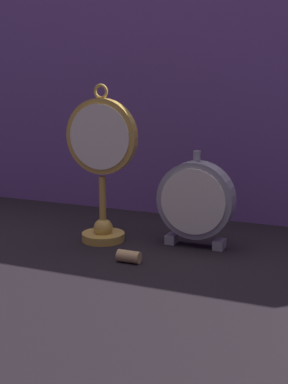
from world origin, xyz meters
The scene contains 5 objects.
ground_plane centered at (0.00, 0.00, 0.00)m, with size 4.00×4.00×0.00m, color black.
fabric_backdrop_drape centered at (0.00, 0.33, 0.31)m, with size 1.53×0.01×0.61m, color #6B478E.
pocket_watch_on_stand centered at (-0.09, 0.07, 0.15)m, with size 0.15×0.09×0.31m.
mantel_clock_silver centered at (0.10, 0.11, 0.09)m, with size 0.15×0.04×0.19m.
wine_cork centered at (0.02, -0.03, 0.01)m, with size 0.02×0.02×0.04m, color tan.
Camera 1 is at (0.40, -0.86, 0.32)m, focal length 50.00 mm.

